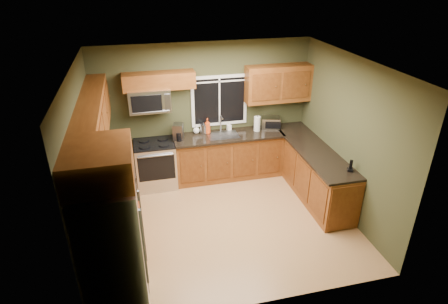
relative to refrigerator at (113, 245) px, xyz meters
name	(u,v)px	position (x,y,z in m)	size (l,w,h in m)	color
floor	(226,221)	(1.74, 1.30, -0.90)	(4.20, 4.20, 0.00)	#A27447
ceiling	(226,64)	(1.74, 1.30, 1.80)	(4.20, 4.20, 0.00)	white
back_wall	(204,111)	(1.74, 3.10, 0.45)	(4.20, 4.20, 0.00)	#373A21
front_wall	(264,219)	(1.74, -0.50, 0.45)	(4.20, 4.20, 0.00)	#373A21
left_wall	(85,166)	(-0.36, 1.30, 0.45)	(3.60, 3.60, 0.00)	#373A21
right_wall	(348,138)	(3.84, 1.30, 0.45)	(3.60, 3.60, 0.00)	#373A21
window	(219,101)	(2.04, 3.08, 0.65)	(1.12, 0.03, 1.02)	white
base_cabinets_left	(115,198)	(-0.06, 1.78, -0.45)	(0.60, 2.65, 0.90)	brown
countertop_left	(113,173)	(-0.04, 1.78, 0.02)	(0.65, 2.65, 0.04)	black
base_cabinets_back	(228,156)	(2.15, 2.80, -0.45)	(2.17, 0.60, 0.90)	brown
countertop_back	(229,136)	(2.15, 2.78, 0.02)	(2.17, 0.65, 0.04)	black
base_cabinets_peninsula	(311,171)	(3.54, 1.84, -0.45)	(0.60, 2.52, 0.90)	brown
countertop_peninsula	(313,149)	(3.51, 1.85, 0.02)	(0.65, 2.50, 0.04)	black
upper_cabinets_left	(94,120)	(-0.20, 1.78, 0.96)	(0.33, 2.65, 0.72)	brown
upper_cabinets_back_left	(159,81)	(0.89, 2.94, 1.17)	(1.30, 0.33, 0.30)	brown
upper_cabinets_back_right	(278,84)	(3.19, 2.94, 0.96)	(1.30, 0.33, 0.72)	brown
upper_cabinet_over_fridge	(98,163)	(0.00, 0.00, 1.13)	(0.72, 0.90, 0.38)	brown
refrigerator	(113,245)	(0.00, 0.00, 0.00)	(0.74, 0.90, 1.80)	#B7B7BC
range	(156,164)	(0.69, 2.77, -0.43)	(0.76, 0.69, 0.94)	#B7B7BC
microwave	(150,100)	(0.69, 2.91, 0.83)	(0.76, 0.41, 0.42)	#B7B7BC
sink	(223,134)	(2.04, 2.79, 0.05)	(0.60, 0.42, 0.36)	slate
toaster_oven	(271,123)	(3.08, 2.92, 0.15)	(0.43, 0.37, 0.23)	#B7B7BC
coffee_maker	(178,132)	(1.17, 2.80, 0.18)	(0.24, 0.29, 0.31)	slate
kettle	(204,128)	(1.69, 2.95, 0.15)	(0.18, 0.18, 0.24)	#B7B7BC
paper_towel_roll	(257,124)	(2.76, 2.84, 0.19)	(0.15, 0.15, 0.33)	white
soap_bottle_a	(207,126)	(1.76, 2.94, 0.20)	(0.12, 0.12, 0.31)	#D04313
soap_bottle_b	(229,126)	(2.22, 3.00, 0.12)	(0.08, 0.08, 0.17)	white
soap_bottle_c	(196,129)	(1.55, 3.00, 0.12)	(0.13, 0.13, 0.17)	white
cordless_phone	(350,168)	(3.72, 0.91, 0.10)	(0.12, 0.12, 0.20)	black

